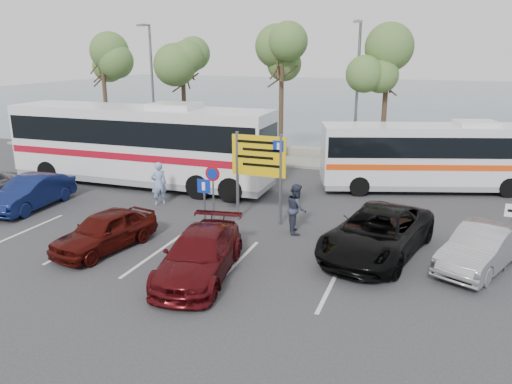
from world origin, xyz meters
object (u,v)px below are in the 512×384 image
(pedestrian_near, at_px, (159,184))
(pedestrian_far, at_px, (296,208))
(street_lamp_right, at_px, (357,88))
(coach_bus_left, at_px, (141,147))
(car_silver_b, at_px, (481,248))
(coach_bus_right, at_px, (437,159))
(car_maroon, at_px, (200,255))
(direction_sign, at_px, (259,163))
(car_red, at_px, (105,231))
(street_lamp_left, at_px, (152,83))
(suv_black, at_px, (377,233))
(car_blue, at_px, (31,192))

(pedestrian_near, bearing_deg, pedestrian_far, 124.60)
(street_lamp_right, xyz_separation_m, coach_bus_left, (-9.50, -7.02, -2.65))
(street_lamp_right, bearing_deg, car_silver_b, -63.26)
(coach_bus_left, xyz_separation_m, coach_bus_right, (14.00, 4.00, -0.36))
(car_maroon, distance_m, pedestrian_far, 4.97)
(direction_sign, xyz_separation_m, coach_bus_right, (6.50, 7.30, -0.84))
(car_red, bearing_deg, street_lamp_left, 126.08)
(direction_sign, bearing_deg, suv_black, -19.34)
(suv_black, xyz_separation_m, car_silver_b, (3.21, 0.00, -0.09))
(direction_sign, xyz_separation_m, car_maroon, (-0.00, -5.25, -1.74))
(car_red, bearing_deg, pedestrian_near, 111.07)
(street_lamp_right, bearing_deg, car_maroon, -97.32)
(direction_sign, relative_size, coach_bus_left, 0.27)
(suv_black, distance_m, car_silver_b, 3.21)
(coach_bus_left, relative_size, car_red, 3.40)
(street_lamp_left, relative_size, suv_black, 1.43)
(street_lamp_left, xyz_separation_m, coach_bus_right, (17.50, -3.02, -3.01))
(street_lamp_left, relative_size, street_lamp_right, 1.00)
(car_blue, bearing_deg, coach_bus_right, 25.57)
(car_blue, xyz_separation_m, car_red, (5.87, -2.78, -0.03))
(car_maroon, xyz_separation_m, pedestrian_far, (1.72, 4.65, 0.26))
(car_maroon, xyz_separation_m, car_red, (-4.00, 0.78, -0.01))
(suv_black, bearing_deg, street_lamp_left, 155.59)
(street_lamp_left, distance_m, coach_bus_left, 8.28)
(direction_sign, relative_size, pedestrian_near, 1.86)
(coach_bus_right, relative_size, car_blue, 2.61)
(street_lamp_right, height_order, pedestrian_near, street_lamp_right)
(street_lamp_left, xyz_separation_m, car_red, (7.00, -14.80, -3.92))
(street_lamp_right, distance_m, coach_bus_right, 6.20)
(street_lamp_left, bearing_deg, suv_black, -37.19)
(street_lamp_right, height_order, car_silver_b, street_lamp_right)
(street_lamp_left, relative_size, pedestrian_far, 4.24)
(suv_black, bearing_deg, street_lamp_right, 116.08)
(coach_bus_right, bearing_deg, street_lamp_left, 170.21)
(car_blue, distance_m, car_silver_b, 17.93)
(car_blue, height_order, car_maroon, car_blue)
(street_lamp_right, distance_m, car_blue, 17.34)
(suv_black, xyz_separation_m, pedestrian_near, (-9.78, 2.36, 0.19))
(street_lamp_right, distance_m, coach_bus_left, 12.11)
(street_lamp_left, xyz_separation_m, car_maroon, (11.00, -15.57, -3.91))
(street_lamp_left, bearing_deg, coach_bus_right, -9.79)
(coach_bus_left, xyz_separation_m, car_blue, (-2.37, -5.00, -1.25))
(coach_bus_right, xyz_separation_m, suv_black, (-1.66, -9.00, -0.81))
(coach_bus_right, relative_size, pedestrian_far, 5.92)
(suv_black, bearing_deg, car_red, -149.77)
(direction_sign, xyz_separation_m, suv_black, (4.84, -1.70, -1.65))
(car_silver_b, bearing_deg, car_maroon, -132.47)
(car_red, distance_m, pedestrian_near, 5.23)
(coach_bus_right, height_order, pedestrian_far, coach_bus_right)
(coach_bus_left, bearing_deg, coach_bus_right, 15.95)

